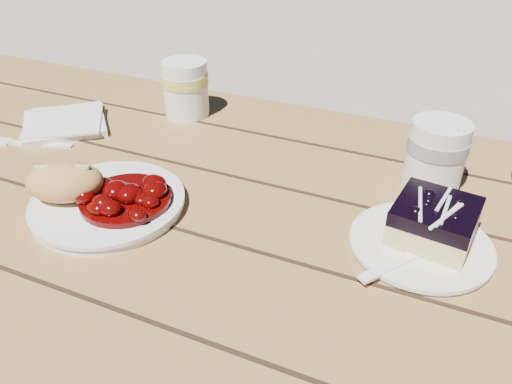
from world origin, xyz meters
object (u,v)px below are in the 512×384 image
at_px(blueberry_cake, 434,221).
at_px(coffee_cup, 436,155).
at_px(second_cup, 186,89).
at_px(main_plate, 108,204).
at_px(dessert_plate, 420,245).
at_px(picnic_table, 185,270).
at_px(bread_roll, 65,182).

bearing_deg(blueberry_cake, coffee_cup, 104.83).
bearing_deg(second_cup, main_plate, -79.64).
xyz_separation_m(dessert_plate, second_cup, (-0.50, 0.25, 0.05)).
bearing_deg(picnic_table, coffee_cup, 26.68).
xyz_separation_m(blueberry_cake, coffee_cup, (-0.02, 0.15, 0.02)).
bearing_deg(second_cup, bread_roll, -88.82).
height_order(picnic_table, blueberry_cake, blueberry_cake).
distance_m(picnic_table, main_plate, 0.20).
xyz_separation_m(picnic_table, main_plate, (-0.07, -0.08, 0.17)).
bearing_deg(dessert_plate, blueberry_cake, 56.31).
distance_m(main_plate, coffee_cup, 0.50).
distance_m(bread_roll, dessert_plate, 0.51).
xyz_separation_m(main_plate, dessert_plate, (0.44, 0.09, -0.00)).
bearing_deg(picnic_table, second_cup, 116.84).
xyz_separation_m(dessert_plate, blueberry_cake, (0.01, 0.01, 0.03)).
height_order(dessert_plate, blueberry_cake, blueberry_cake).
relative_size(picnic_table, coffee_cup, 18.00).
distance_m(main_plate, dessert_plate, 0.45).
bearing_deg(dessert_plate, picnic_table, -177.69).
height_order(main_plate, second_cup, second_cup).
height_order(main_plate, blueberry_cake, blueberry_cake).
distance_m(dessert_plate, second_cup, 0.56).
bearing_deg(main_plate, bread_roll, -160.02).
height_order(picnic_table, bread_roll, bread_roll).
bearing_deg(bread_roll, dessert_plate, 12.67).
distance_m(bread_roll, blueberry_cake, 0.52).
xyz_separation_m(coffee_cup, second_cup, (-0.49, 0.08, 0.00)).
bearing_deg(coffee_cup, dessert_plate, -86.77).
distance_m(coffee_cup, second_cup, 0.50).
xyz_separation_m(main_plate, second_cup, (-0.06, 0.34, 0.05)).
bearing_deg(bread_roll, second_cup, 91.18).
bearing_deg(picnic_table, blueberry_cake, 4.51).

